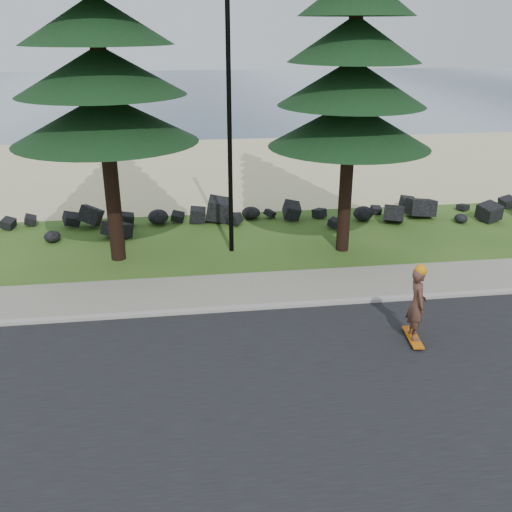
# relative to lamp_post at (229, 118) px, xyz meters

# --- Properties ---
(ground) EXTENTS (160.00, 160.00, 0.00)m
(ground) POSITION_rel_lamp_post_xyz_m (0.00, -3.20, -4.13)
(ground) COLOR #2D5119
(ground) RESTS_ON ground
(road) EXTENTS (160.00, 7.00, 0.02)m
(road) POSITION_rel_lamp_post_xyz_m (0.00, -7.70, -4.12)
(road) COLOR black
(road) RESTS_ON ground
(kerb) EXTENTS (160.00, 0.20, 0.10)m
(kerb) POSITION_rel_lamp_post_xyz_m (0.00, -4.10, -4.08)
(kerb) COLOR #AEA79C
(kerb) RESTS_ON ground
(sidewalk) EXTENTS (160.00, 2.00, 0.08)m
(sidewalk) POSITION_rel_lamp_post_xyz_m (0.00, -3.00, -4.09)
(sidewalk) COLOR gray
(sidewalk) RESTS_ON ground
(beach_sand) EXTENTS (160.00, 15.00, 0.01)m
(beach_sand) POSITION_rel_lamp_post_xyz_m (0.00, 11.30, -4.13)
(beach_sand) COLOR beige
(beach_sand) RESTS_ON ground
(ocean) EXTENTS (160.00, 58.00, 0.01)m
(ocean) POSITION_rel_lamp_post_xyz_m (0.00, 47.80, -4.13)
(ocean) COLOR #334762
(ocean) RESTS_ON ground
(seawall_boulders) EXTENTS (60.00, 2.40, 1.10)m
(seawall_boulders) POSITION_rel_lamp_post_xyz_m (0.00, 2.40, -4.13)
(seawall_boulders) COLOR black
(seawall_boulders) RESTS_ON ground
(lamp_post) EXTENTS (0.25, 0.14, 8.14)m
(lamp_post) POSITION_rel_lamp_post_xyz_m (0.00, 0.00, 0.00)
(lamp_post) COLOR black
(lamp_post) RESTS_ON ground
(skateboarder) EXTENTS (0.47, 1.02, 1.87)m
(skateboarder) POSITION_rel_lamp_post_xyz_m (3.54, -6.13, -3.19)
(skateboarder) COLOR #CD620C
(skateboarder) RESTS_ON ground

